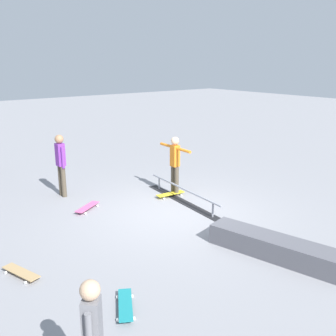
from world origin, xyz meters
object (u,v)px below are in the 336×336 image
Objects in this scene: skateboard_main at (171,194)px; loose_skateboard_teal at (125,305)px; loose_skateboard_natural at (21,272)px; loose_skateboard_pink at (87,207)px; skater_main at (175,162)px; bystander_purple_shirt at (61,162)px; skate_ledge at (273,247)px; grind_rail at (183,196)px.

loose_skateboard_teal is at bearing 49.99° from skateboard_main.
loose_skateboard_natural is 3.08m from loose_skateboard_pink.
bystander_purple_shirt reaches higher than skater_main.
skateboard_main and loose_skateboard_pink have the same top height.
bystander_purple_shirt reaches higher than skate_ledge.
bystander_purple_shirt reaches higher than loose_skateboard_teal.
skater_main is 1.96× the size of skateboard_main.
skate_ledge is 3.00× the size of loose_skateboard_natural.
grind_rail is 3.28m from skate_ledge.
grind_rail is 1.97× the size of skater_main.
skate_ledge is 3.03× the size of skateboard_main.
grind_rail reaches higher than loose_skateboard_pink.
loose_skateboard_pink is (-1.33, -0.05, -0.87)m from bystander_purple_shirt.
loose_skateboard_pink is 1.00× the size of loose_skateboard_teal.
grind_rail is 4.60m from loose_skateboard_natural.
skater_main is at bearing -128.53° from bystander_purple_shirt.
skateboard_main is at bearing 105.85° from skater_main.
grind_rail is at bearing -20.53° from loose_skateboard_teal.
grind_rail is 3.98× the size of loose_skateboard_teal.
grind_rail is 4.60m from loose_skateboard_teal.
skate_ledge is 3.81m from skateboard_main.
loose_skateboard_natural and loose_skateboard_teal have the same top height.
loose_skateboard_natural is (2.19, 3.94, -0.12)m from skate_ledge.
bystander_purple_shirt reaches higher than skateboard_main.
skater_main is 5.19m from loose_skateboard_teal.
grind_rail is 4.00× the size of loose_skateboard_pink.
skater_main reaches higher than skateboard_main.
skateboard_main is at bearing -8.16° from skate_ledge.
skateboard_main is at bearing 136.35° from loose_skateboard_pink.
skater_main is 2.03× the size of loose_skateboard_pink.
bystander_purple_shirt is at bearing 56.40° from skater_main.
grind_rail reaches higher than loose_skateboard_natural.
skateboard_main is at bearing -131.30° from bystander_purple_shirt.
loose_skateboard_pink and loose_skateboard_teal have the same top height.
skateboard_main is 4.75m from loose_skateboard_natural.
loose_skateboard_natural is (-1.59, 4.48, 0.00)m from skateboard_main.
loose_skateboard_teal is at bearing 163.62° from bystander_purple_shirt.
grind_rail is at bearing 164.82° from skater_main.
skater_main is 2.57m from loose_skateboard_pink.
skater_main is at bearing -10.70° from skate_ledge.
loose_skateboard_pink is (1.03, 2.20, -0.09)m from grind_rail.
skater_main is 1.94× the size of loose_skateboard_natural.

